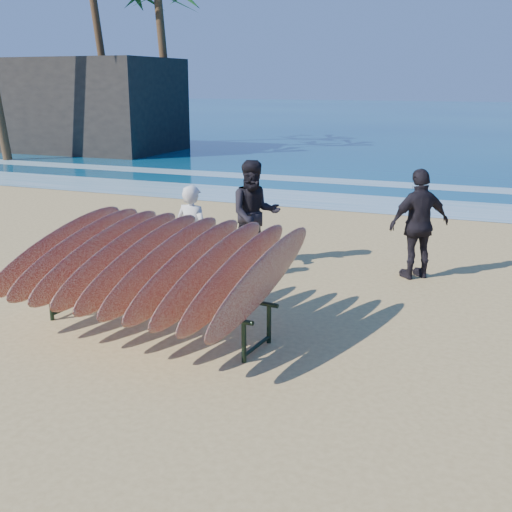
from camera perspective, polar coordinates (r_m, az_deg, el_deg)
The scene contains 9 objects.
ground at distance 7.91m, azimuth -2.17°, elevation -8.08°, with size 120.00×120.00×0.00m, color tan.
ocean at distance 61.78m, azimuth 19.40°, elevation 11.56°, with size 160.00×160.00×0.00m, color navy.
foam_near at distance 17.18m, azimuth 11.50°, elevation 4.50°, with size 160.00×160.00×0.00m, color white.
foam_far at distance 20.58m, azimuth 13.31°, elevation 6.15°, with size 160.00×160.00×0.00m, color white.
surfboard_rack at distance 8.20m, azimuth -9.16°, elevation -0.63°, with size 3.41×2.99×1.50m.
person_white at distance 10.18m, azimuth -5.64°, elevation 1.90°, with size 0.58×0.38×1.59m, color silver.
person_dark_a at distance 11.04m, azimuth -0.13°, elevation 3.75°, with size 0.90×0.70×1.85m, color black.
person_dark_b at distance 10.71m, azimuth 14.31°, elevation 2.76°, with size 1.05×0.44×1.80m, color black.
building at distance 31.63m, azimuth -15.85°, elevation 12.79°, with size 9.26×5.14×4.12m, color #2D2823.
Camera 1 is at (2.97, -6.63, 3.14)m, focal length 45.00 mm.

